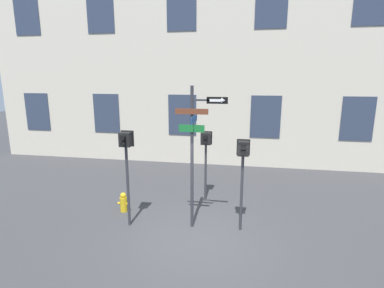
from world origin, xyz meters
The scene contains 7 objects.
ground_plane centered at (0.00, 0.00, 0.00)m, with size 60.00×60.00×0.00m, color #38383A.
building_facade centered at (0.00, 7.50, 7.37)m, with size 24.00×0.63×14.74m.
street_sign_pole centered at (-0.25, 0.72, 2.44)m, with size 1.41×0.82×4.06m.
pedestrian_signal_left centered at (-2.16, 0.48, 2.20)m, with size 0.38×0.40×2.81m.
pedestrian_signal_right centered at (1.07, 0.78, 2.05)m, with size 0.36×0.40×2.62m.
pedestrian_signal_across centered at (-0.22, 2.81, 1.94)m, with size 0.40×0.40×2.45m.
fire_hydrant centered at (-2.70, 1.32, 0.31)m, with size 0.39×0.23×0.64m.
Camera 1 is at (1.12, -7.18, 4.26)m, focal length 28.00 mm.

